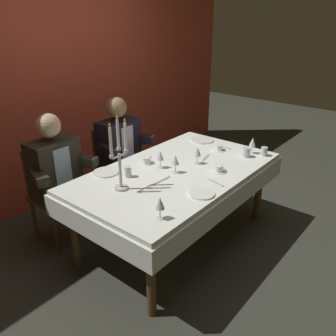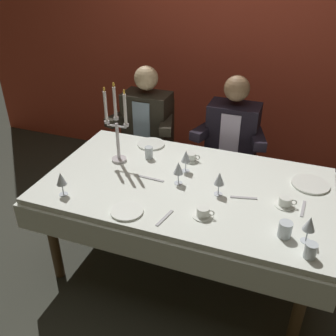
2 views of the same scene
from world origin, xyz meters
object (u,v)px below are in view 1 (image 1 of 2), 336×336
(seated_diner_1, at_px, (118,145))
(wine_glass_1, at_px, (253,142))
(water_tumbler_1, at_px, (246,152))
(dinner_plate_2, at_px, (202,140))
(wine_glass_3, at_px, (197,152))
(dinner_plate_1, at_px, (202,194))
(coffee_cup_1, at_px, (219,169))
(seated_diner_0, at_px, (54,168))
(coffee_cup_0, at_px, (147,161))
(coffee_cup_2, at_px, (219,148))
(dining_table, at_px, (176,182))
(wine_glass_2, at_px, (175,160))
(candelabra, at_px, (120,160))
(wine_glass_0, at_px, (160,156))
(wine_glass_4, at_px, (160,204))
(dinner_plate_0, at_px, (106,172))
(water_tumbler_2, at_px, (128,172))
(water_tumbler_0, at_px, (264,151))

(seated_diner_1, bearing_deg, wine_glass_1, -61.79)
(water_tumbler_1, bearing_deg, dinner_plate_2, 78.70)
(wine_glass_3, bearing_deg, dinner_plate_1, -141.71)
(coffee_cup_1, xyz_separation_m, seated_diner_0, (-0.86, 1.20, -0.03))
(dinner_plate_1, distance_m, seated_diner_0, 1.38)
(coffee_cup_0, bearing_deg, seated_diner_0, 135.71)
(seated_diner_0, bearing_deg, dinner_plate_2, -23.40)
(water_tumbler_1, height_order, coffee_cup_0, water_tumbler_1)
(coffee_cup_2, bearing_deg, dinner_plate_2, 64.79)
(wine_glass_1, relative_size, seated_diner_1, 0.13)
(dinner_plate_2, height_order, water_tumbler_1, water_tumbler_1)
(wine_glass_1, relative_size, coffee_cup_0, 1.24)
(dining_table, height_order, seated_diner_0, seated_diner_0)
(wine_glass_2, relative_size, coffee_cup_1, 1.24)
(dinner_plate_2, relative_size, coffee_cup_2, 1.89)
(candelabra, bearing_deg, seated_diner_0, 97.04)
(dinner_plate_2, relative_size, wine_glass_0, 1.52)
(dinner_plate_1, relative_size, wine_glass_2, 1.22)
(coffee_cup_1, bearing_deg, candelabra, 150.82)
(candelabra, relative_size, seated_diner_1, 0.48)
(wine_glass_4, height_order, seated_diner_1, seated_diner_1)
(candelabra, height_order, seated_diner_1, candelabra)
(candelabra, distance_m, seated_diner_0, 0.81)
(dining_table, xyz_separation_m, dinner_plate_0, (-0.44, 0.44, 0.13))
(candelabra, height_order, seated_diner_0, candelabra)
(water_tumbler_1, distance_m, water_tumbler_2, 1.18)
(dinner_plate_1, distance_m, wine_glass_0, 0.61)
(coffee_cup_2, bearing_deg, wine_glass_0, 165.51)
(wine_glass_1, xyz_separation_m, wine_glass_3, (-0.55, 0.27, -0.00))
(water_tumbler_0, xyz_separation_m, coffee_cup_2, (-0.16, 0.41, -0.02))
(water_tumbler_0, relative_size, seated_diner_1, 0.07)
(water_tumbler_1, bearing_deg, water_tumbler_0, -41.22)
(wine_glass_2, distance_m, seated_diner_0, 1.10)
(dinner_plate_2, height_order, wine_glass_1, wine_glass_1)
(dinner_plate_2, relative_size, seated_diner_1, 0.20)
(water_tumbler_0, xyz_separation_m, coffee_cup_0, (-0.87, 0.75, -0.02))
(dinner_plate_1, xyz_separation_m, dinner_plate_2, (1.02, 0.69, 0.00))
(wine_glass_4, height_order, water_tumbler_2, wine_glass_4)
(wine_glass_0, relative_size, wine_glass_2, 1.00)
(seated_diner_0, bearing_deg, dinner_plate_0, -64.01)
(coffee_cup_1, height_order, seated_diner_1, seated_diner_1)
(coffee_cup_1, bearing_deg, wine_glass_4, -174.09)
(coffee_cup_0, distance_m, seated_diner_0, 0.83)
(water_tumbler_2, bearing_deg, seated_diner_1, 52.41)
(wine_glass_1, xyz_separation_m, wine_glass_4, (-1.48, -0.07, -0.00))
(coffee_cup_1, relative_size, coffee_cup_2, 1.00)
(dinner_plate_0, xyz_separation_m, dinner_plate_2, (1.22, -0.18, 0.00))
(wine_glass_0, bearing_deg, wine_glass_3, -35.33)
(wine_glass_3, distance_m, water_tumbler_1, 0.52)
(wine_glass_0, bearing_deg, dining_table, -71.01)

